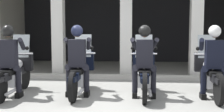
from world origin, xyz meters
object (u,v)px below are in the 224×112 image
at_px(motorcycle_center_right, 144,73).
at_px(motorcycle_far_right, 210,74).
at_px(police_officer_far_left, 9,55).
at_px(police_officer_center_left, 77,54).
at_px(motorcycle_far_left, 15,73).
at_px(police_officer_center_right, 144,55).
at_px(police_officer_far_right, 214,56).
at_px(motorcycle_center_left, 80,72).

xyz_separation_m(motorcycle_center_right, motorcycle_far_right, (1.47, 0.00, 0.00)).
distance_m(police_officer_far_left, police_officer_center_left, 1.48).
relative_size(motorcycle_far_left, police_officer_center_left, 1.29).
bearing_deg(motorcycle_far_right, police_officer_center_left, -163.60).
height_order(motorcycle_center_right, police_officer_center_right, police_officer_center_right).
height_order(motorcycle_far_left, motorcycle_center_right, same).
xyz_separation_m(police_officer_far_left, police_officer_far_right, (4.40, 0.20, 0.00)).
bearing_deg(motorcycle_far_left, police_officer_center_right, 0.57).
xyz_separation_m(police_officer_center_right, police_officer_far_right, (1.47, 0.00, 0.00)).
height_order(motorcycle_far_left, police_officer_center_left, police_officer_center_left).
height_order(police_officer_far_left, motorcycle_center_left, police_officer_far_left).
xyz_separation_m(police_officer_center_left, police_officer_center_right, (1.47, -0.01, 0.00)).
height_order(motorcycle_center_left, motorcycle_far_right, same).
bearing_deg(police_officer_center_right, motorcycle_center_right, 88.88).
bearing_deg(motorcycle_center_left, motorcycle_far_left, -164.35).
height_order(police_officer_far_left, police_officer_center_left, same).
height_order(police_officer_far_left, police_officer_far_right, same).
bearing_deg(police_officer_far_left, police_officer_far_right, 4.87).
bearing_deg(police_officer_far_left, motorcycle_far_left, 92.04).
height_order(motorcycle_center_left, police_officer_far_right, police_officer_far_right).
bearing_deg(police_officer_center_left, police_officer_far_right, 7.63).
distance_m(motorcycle_center_right, police_officer_center_right, 0.52).
bearing_deg(motorcycle_far_right, motorcycle_center_right, -168.91).
xyz_separation_m(police_officer_far_left, motorcycle_center_right, (2.93, 0.48, -0.44)).
bearing_deg(police_officer_far_right, motorcycle_center_left, -174.65).
distance_m(motorcycle_center_left, police_officer_far_right, 2.98).
bearing_deg(motorcycle_center_left, motorcycle_far_right, 7.63).
relative_size(motorcycle_far_left, motorcycle_center_right, 1.00).
bearing_deg(motorcycle_far_left, police_officer_far_right, 1.18).
distance_m(motorcycle_center_left, police_officer_center_left, 0.52).
xyz_separation_m(motorcycle_far_right, police_officer_far_right, (-0.00, -0.28, 0.44)).
bearing_deg(motorcycle_center_right, motorcycle_far_left, -177.06).
bearing_deg(motorcycle_center_right, motorcycle_far_right, -0.77).
bearing_deg(motorcycle_center_right, motorcycle_center_left, 178.80).
bearing_deg(motorcycle_center_left, police_officer_center_right, -3.53).
bearing_deg(police_officer_far_right, police_officer_far_left, -166.43).
xyz_separation_m(motorcycle_center_right, police_officer_center_right, (-0.00, -0.28, 0.44)).
relative_size(motorcycle_far_left, motorcycle_center_left, 1.00).
height_order(motorcycle_far_left, police_officer_far_left, police_officer_far_left).
xyz_separation_m(motorcycle_far_left, police_officer_center_left, (1.46, -0.08, 0.44)).
height_order(motorcycle_far_left, motorcycle_center_left, same).
relative_size(police_officer_far_left, motorcycle_center_left, 0.78).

